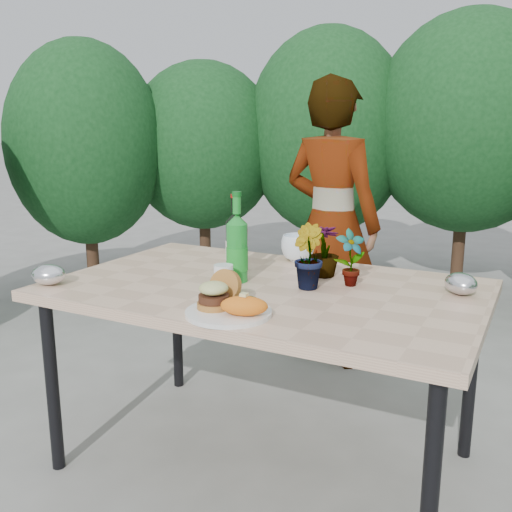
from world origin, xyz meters
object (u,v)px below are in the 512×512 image
at_px(dinner_plate, 229,313).
at_px(person, 331,224).
at_px(patio_table, 266,299).
at_px(wine_bottle, 235,243).

bearing_deg(dinner_plate, person, 97.58).
relative_size(patio_table, wine_bottle, 4.98).
distance_m(wine_bottle, person, 0.99).
bearing_deg(wine_bottle, dinner_plate, -55.33).
bearing_deg(wine_bottle, person, 93.28).
height_order(patio_table, person, person).
xyz_separation_m(patio_table, dinner_plate, (0.05, -0.37, 0.06)).
height_order(patio_table, wine_bottle, wine_bottle).
distance_m(dinner_plate, person, 1.52).
relative_size(wine_bottle, person, 0.20).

